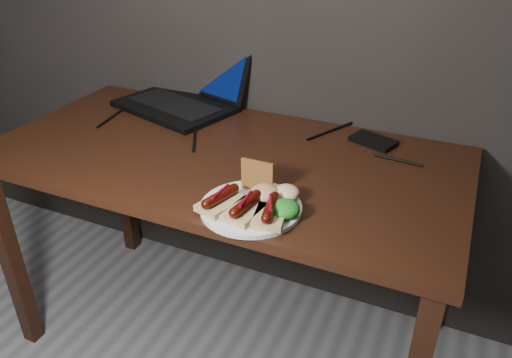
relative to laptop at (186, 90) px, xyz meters
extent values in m
cube|color=#32150C|center=(0.30, -0.30, -0.07)|extent=(1.40, 0.70, 0.03)
cube|color=#32150C|center=(-0.35, -0.60, -0.44)|extent=(0.05, 0.05, 0.72)
cube|color=#32150C|center=(-0.35, 0.00, -0.44)|extent=(0.05, 0.05, 0.72)
cube|color=#32150C|center=(0.95, 0.00, -0.44)|extent=(0.05, 0.05, 0.72)
cube|color=black|center=(-0.02, -0.06, -0.04)|extent=(0.46, 0.37, 0.02)
cube|color=black|center=(-0.02, -0.06, -0.03)|extent=(0.37, 0.24, 0.00)
cube|color=black|center=(0.03, 0.11, 0.08)|extent=(0.41, 0.20, 0.23)
cube|color=#081450|center=(0.03, 0.11, 0.08)|extent=(0.37, 0.17, 0.20)
cube|color=black|center=(0.69, -0.05, -0.04)|extent=(0.15, 0.12, 0.02)
cylinder|color=black|center=(0.18, -0.26, -0.05)|extent=(0.09, 0.16, 0.01)
cylinder|color=black|center=(0.55, -0.02, -0.05)|extent=(0.11, 0.20, 0.01)
cylinder|color=black|center=(0.79, -0.14, -0.05)|extent=(0.14, 0.02, 0.01)
cylinder|color=black|center=(-0.17, -0.21, -0.05)|extent=(0.03, 0.20, 0.01)
cylinder|color=white|center=(0.51, -0.55, -0.05)|extent=(0.32, 0.32, 0.01)
cube|color=#D3BF7C|center=(0.44, -0.58, -0.03)|extent=(0.10, 0.13, 0.02)
cylinder|color=#460C04|center=(0.44, -0.58, -0.01)|extent=(0.05, 0.10, 0.02)
sphere|color=#460C04|center=(0.43, -0.62, -0.01)|extent=(0.03, 0.02, 0.02)
sphere|color=#460C04|center=(0.46, -0.53, -0.01)|extent=(0.03, 0.02, 0.02)
cylinder|color=maroon|center=(0.44, -0.58, 0.00)|extent=(0.01, 0.07, 0.01)
cube|color=#D3BF7C|center=(0.51, -0.58, -0.03)|extent=(0.09, 0.12, 0.02)
cylinder|color=#460C04|center=(0.51, -0.58, -0.01)|extent=(0.04, 0.10, 0.02)
sphere|color=#460C04|center=(0.50, -0.63, -0.01)|extent=(0.03, 0.02, 0.02)
sphere|color=#460C04|center=(0.52, -0.54, -0.01)|extent=(0.03, 0.02, 0.02)
cylinder|color=maroon|center=(0.51, -0.58, 0.00)|extent=(0.01, 0.07, 0.01)
cube|color=#D3BF7C|center=(0.57, -0.57, -0.03)|extent=(0.09, 0.13, 0.02)
cylinder|color=#460C04|center=(0.57, -0.57, -0.01)|extent=(0.04, 0.10, 0.02)
sphere|color=#460C04|center=(0.58, -0.62, -0.01)|extent=(0.03, 0.02, 0.02)
sphere|color=#460C04|center=(0.56, -0.53, -0.01)|extent=(0.03, 0.02, 0.02)
cylinder|color=maroon|center=(0.57, -0.57, 0.00)|extent=(0.03, 0.07, 0.01)
cube|color=#A4632D|center=(0.49, -0.48, 0.00)|extent=(0.09, 0.01, 0.08)
ellipsoid|color=#155911|center=(0.60, -0.55, -0.02)|extent=(0.07, 0.07, 0.04)
ellipsoid|color=#99230F|center=(0.53, -0.51, -0.02)|extent=(0.07, 0.07, 0.04)
ellipsoid|color=beige|center=(0.57, -0.48, -0.02)|extent=(0.06, 0.06, 0.04)
camera|label=1|loc=(0.93, -1.47, 0.61)|focal=35.00mm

